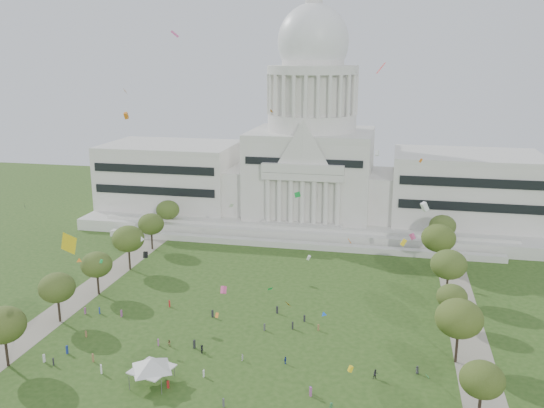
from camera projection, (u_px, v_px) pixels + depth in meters
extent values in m
plane|color=#294A17|center=(223.00, 383.00, 109.65)|extent=(400.00, 400.00, 0.00)
cube|color=beige|center=(311.00, 215.00, 218.07)|extent=(160.00, 60.00, 4.00)
cube|color=beige|center=(296.00, 245.00, 187.06)|extent=(130.00, 3.00, 2.00)
cube|color=beige|center=(300.00, 233.00, 194.27)|extent=(140.00, 3.00, 5.00)
cube|color=beige|center=(172.00, 176.00, 225.06)|extent=(50.00, 34.00, 22.00)
cube|color=beige|center=(465.00, 189.00, 202.73)|extent=(50.00, 34.00, 22.00)
cube|color=beige|center=(239.00, 188.00, 218.23)|extent=(12.00, 26.00, 16.00)
cube|color=beige|center=(384.00, 195.00, 207.26)|extent=(12.00, 26.00, 16.00)
cube|color=beige|center=(311.00, 175.00, 213.15)|extent=(44.00, 38.00, 28.00)
cube|color=beige|center=(302.00, 177.00, 193.41)|extent=(28.00, 3.00, 2.40)
cube|color=black|center=(154.00, 180.00, 208.27)|extent=(46.00, 0.40, 11.00)
cube|color=black|center=(472.00, 195.00, 185.94)|extent=(46.00, 0.40, 11.00)
cylinder|color=beige|center=(312.00, 122.00, 208.33)|extent=(32.00, 32.00, 6.00)
cylinder|color=beige|center=(312.00, 94.00, 205.85)|extent=(28.00, 28.00, 14.00)
cylinder|color=beige|center=(313.00, 70.00, 203.74)|extent=(32.40, 32.40, 3.00)
cylinder|color=beige|center=(313.00, 54.00, 202.37)|extent=(22.00, 22.00, 8.00)
ellipsoid|color=silver|center=(313.00, 42.00, 201.38)|extent=(25.00, 25.00, 26.20)
cylinder|color=beige|center=(314.00, 1.00, 198.02)|extent=(6.00, 6.00, 5.00)
cube|color=gray|center=(77.00, 299.00, 147.80)|extent=(8.00, 160.00, 0.04)
cube|color=gray|center=(468.00, 335.00, 128.31)|extent=(8.00, 160.00, 0.04)
cylinder|color=black|center=(7.00, 353.00, 115.07)|extent=(0.56, 0.56, 5.75)
ellipsoid|color=#3F501B|center=(3.00, 325.00, 113.56)|extent=(8.86, 8.86, 7.25)
cylinder|color=black|center=(479.00, 407.00, 97.99)|extent=(0.56, 0.56, 4.92)
ellipsoid|color=#354815|center=(482.00, 380.00, 96.70)|extent=(7.58, 7.58, 6.20)
cylinder|color=black|center=(59.00, 311.00, 134.50)|extent=(0.56, 0.56, 5.47)
ellipsoid|color=#394B19|center=(57.00, 288.00, 133.06)|extent=(8.42, 8.42, 6.89)
cylinder|color=black|center=(457.00, 348.00, 116.42)|extent=(0.56, 0.56, 6.20)
ellipsoid|color=#3F5118|center=(459.00, 318.00, 114.79)|extent=(9.55, 9.55, 7.82)
cylinder|color=black|center=(98.00, 285.00, 150.06)|extent=(0.56, 0.56, 5.27)
ellipsoid|color=#3C501B|center=(97.00, 265.00, 148.68)|extent=(8.12, 8.12, 6.65)
cylinder|color=black|center=(450.00, 316.00, 132.73)|extent=(0.56, 0.56, 4.56)
ellipsoid|color=#3B4C1C|center=(452.00, 297.00, 131.53)|extent=(7.01, 7.01, 5.74)
cylinder|color=black|center=(130.00, 260.00, 167.49)|extent=(0.56, 0.56, 6.03)
ellipsoid|color=#3B5219|center=(128.00, 239.00, 165.91)|extent=(9.29, 9.29, 7.60)
cylinder|color=black|center=(447.00, 288.00, 147.21)|extent=(0.56, 0.56, 5.97)
ellipsoid|color=#3A501C|center=(449.00, 264.00, 145.64)|extent=(9.19, 9.19, 7.52)
cylinder|color=black|center=(152.00, 241.00, 185.41)|extent=(0.56, 0.56, 5.41)
ellipsoid|color=#334816|center=(151.00, 224.00, 183.99)|extent=(8.33, 8.33, 6.81)
cylinder|color=black|center=(437.00, 260.00, 166.51)|extent=(0.56, 0.56, 6.37)
ellipsoid|color=#394D16|center=(439.00, 238.00, 164.83)|extent=(9.82, 9.82, 8.03)
cylinder|color=black|center=(169.00, 225.00, 202.93)|extent=(0.56, 0.56, 5.32)
ellipsoid|color=#365118|center=(168.00, 210.00, 201.53)|extent=(8.19, 8.19, 6.70)
cylinder|color=black|center=(441.00, 243.00, 183.11)|extent=(0.56, 0.56, 5.47)
ellipsoid|color=#364A1B|center=(443.00, 226.00, 181.67)|extent=(8.42, 8.42, 6.89)
cylinder|color=#4C4C4C|center=(129.00, 383.00, 106.93)|extent=(0.12, 0.12, 2.86)
cylinder|color=#4C4C4C|center=(161.00, 387.00, 105.63)|extent=(0.12, 0.12, 2.86)
cylinder|color=#4C4C4C|center=(144.00, 366.00, 112.99)|extent=(0.12, 0.12, 2.86)
cylinder|color=#4C4C4C|center=(174.00, 369.00, 111.69)|extent=(0.12, 0.12, 2.86)
cube|color=silver|center=(152.00, 369.00, 108.93)|extent=(8.40, 8.40, 0.23)
pyramid|color=silver|center=(152.00, 363.00, 108.61)|extent=(11.77, 11.77, 2.28)
imported|color=#4C4C51|center=(417.00, 370.00, 112.69)|extent=(0.97, 0.90, 1.67)
imported|color=#26262B|center=(376.00, 374.00, 110.86)|extent=(1.14, 1.03, 2.00)
imported|color=navy|center=(310.00, 390.00, 105.92)|extent=(0.75, 1.11, 1.58)
imported|color=silver|center=(243.00, 357.00, 117.56)|extent=(0.60, 0.95, 1.51)
imported|color=#26262B|center=(202.00, 349.00, 120.58)|extent=(1.29, 1.82, 1.83)
imported|color=olive|center=(169.00, 343.00, 123.48)|extent=(0.79, 0.55, 1.52)
imported|color=#33723F|center=(331.00, 407.00, 100.83)|extent=(1.20, 1.04, 1.66)
imported|color=navy|center=(285.00, 360.00, 116.31)|extent=(0.80, 1.06, 1.60)
cube|color=silver|center=(44.00, 358.00, 116.95)|extent=(0.40, 0.52, 1.73)
cube|color=#4C4C51|center=(223.00, 403.00, 102.07)|extent=(0.46, 0.49, 1.59)
cube|color=olive|center=(318.00, 327.00, 130.47)|extent=(0.41, 0.25, 1.52)
cube|color=navy|center=(67.00, 350.00, 120.30)|extent=(0.30, 0.48, 1.79)
cube|color=#994C8C|center=(121.00, 313.00, 137.46)|extent=(0.34, 0.48, 1.69)
cube|color=#26262B|center=(53.00, 362.00, 115.78)|extent=(0.42, 0.49, 1.56)
cube|color=#B21E1E|center=(169.00, 304.00, 142.87)|extent=(0.50, 0.54, 1.73)
cube|color=navy|center=(100.00, 311.00, 139.08)|extent=(0.42, 0.50, 1.62)
cube|color=silver|center=(204.00, 373.00, 111.57)|extent=(0.27, 0.40, 1.45)
cube|color=#26262B|center=(304.00, 318.00, 134.88)|extent=(0.49, 0.49, 1.62)
cube|color=#26262B|center=(293.00, 326.00, 131.15)|extent=(0.33, 0.48, 1.75)
cube|color=#994C8C|center=(311.00, 392.00, 105.17)|extent=(0.54, 0.57, 1.85)
cube|color=#26262B|center=(213.00, 314.00, 137.16)|extent=(0.56, 0.53, 1.80)
cube|color=silver|center=(101.00, 369.00, 112.75)|extent=(0.52, 0.58, 1.87)
cube|color=#B21E1E|center=(168.00, 384.00, 107.78)|extent=(0.45, 0.33, 1.55)
cube|color=#26262B|center=(194.00, 344.00, 122.52)|extent=(0.41, 0.56, 1.90)
cube|color=#4C4C51|center=(264.00, 327.00, 130.51)|extent=(0.36, 0.48, 1.62)
cube|color=#26262B|center=(277.00, 310.00, 139.16)|extent=(0.56, 0.56, 1.85)
cube|color=#994C8C|center=(158.00, 342.00, 123.61)|extent=(0.42, 0.49, 1.58)
cube|color=olive|center=(93.00, 358.00, 117.09)|extent=(0.55, 0.53, 1.77)
cube|color=olive|center=(86.00, 334.00, 127.43)|extent=(0.46, 0.39, 1.49)
cube|color=#994C8C|center=(85.00, 311.00, 138.92)|extent=(0.29, 0.45, 1.66)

